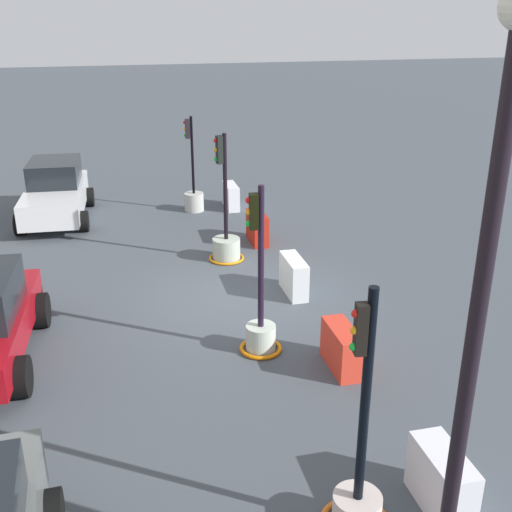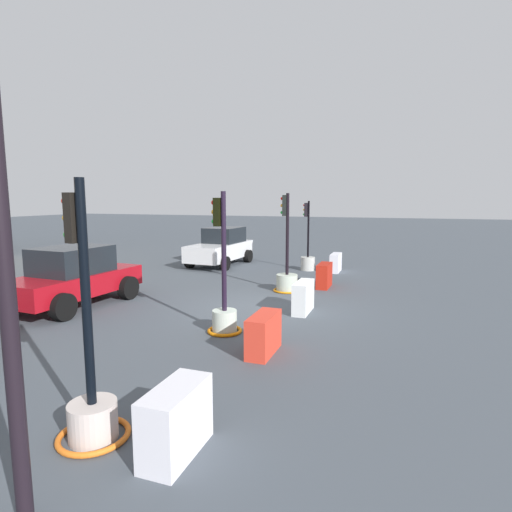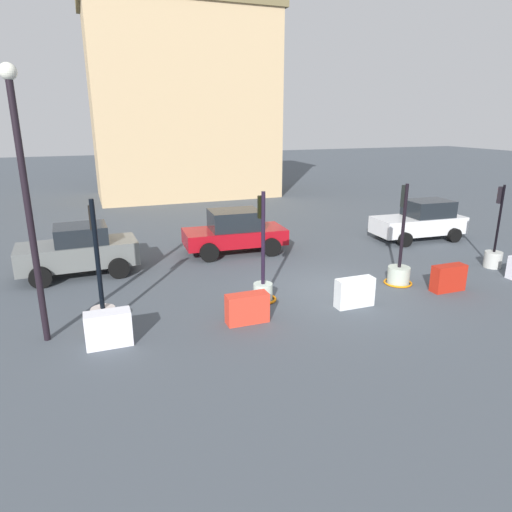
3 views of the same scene
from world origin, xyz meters
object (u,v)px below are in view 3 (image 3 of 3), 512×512
traffic_light_3 (494,253)px  construction_barrier_0 (109,329)px  traffic_light_0 (102,306)px  construction_barrier_3 (448,278)px  traffic_light_2 (399,269)px  construction_barrier_2 (355,292)px  traffic_light_1 (263,280)px  car_red_compact (235,232)px  car_grey_saloon (79,251)px  street_lamp_post (25,186)px  car_white_van (421,221)px  construction_barrier_1 (247,308)px

traffic_light_3 → construction_barrier_0: size_ratio=2.82×
traffic_light_0 → construction_barrier_0: size_ratio=3.14×
traffic_light_3 → construction_barrier_0: 13.47m
construction_barrier_3 → traffic_light_2: bearing=134.0°
construction_barrier_2 → traffic_light_3: bearing=11.2°
traffic_light_1 → construction_barrier_3: size_ratio=2.98×
construction_barrier_3 → car_red_compact: car_red_compact is taller
traffic_light_0 → construction_barrier_0: traffic_light_0 is taller
car_grey_saloon → car_red_compact: bearing=6.8°
construction_barrier_2 → construction_barrier_3: bearing=0.4°
car_red_compact → traffic_light_0: bearing=-135.4°
traffic_light_3 → construction_barrier_3: 3.50m
traffic_light_2 → construction_barrier_0: 9.18m
car_grey_saloon → street_lamp_post: 5.75m
traffic_light_1 → traffic_light_2: traffic_light_2 is taller
construction_barrier_0 → car_grey_saloon: size_ratio=0.27×
street_lamp_post → construction_barrier_3: bearing=-4.1°
traffic_light_2 → car_grey_saloon: traffic_light_2 is taller
traffic_light_0 → car_white_van: 14.36m
traffic_light_0 → traffic_light_2: size_ratio=1.02×
car_red_compact → car_grey_saloon: 5.88m
traffic_light_1 → car_white_van: bearing=24.4°
construction_barrier_3 → car_white_van: (3.47, 5.50, 0.42)m
construction_barrier_2 → construction_barrier_3: 3.42m
car_grey_saloon → traffic_light_2: bearing=-25.6°
traffic_light_2 → construction_barrier_0: (-9.12, -1.08, -0.08)m
construction_barrier_0 → street_lamp_post: (-1.42, 0.83, 3.34)m
car_grey_saloon → construction_barrier_2: bearing=-38.1°
construction_barrier_0 → car_grey_saloon: 5.77m
car_white_van → car_grey_saloon: car_white_van is taller
construction_barrier_0 → construction_barrier_3: construction_barrier_0 is taller
construction_barrier_0 → street_lamp_post: bearing=149.6°
street_lamp_post → traffic_light_1: bearing=4.7°
traffic_light_3 → car_white_van: bearing=87.1°
traffic_light_0 → car_white_van: traffic_light_0 is taller
construction_barrier_1 → construction_barrier_3: (6.66, -0.04, 0.02)m
traffic_light_2 → traffic_light_3: traffic_light_2 is taller
traffic_light_1 → traffic_light_3: (8.97, -0.03, -0.10)m
construction_barrier_3 → car_red_compact: (-4.92, 6.43, 0.44)m
traffic_light_3 → car_red_compact: bearing=147.9°
traffic_light_1 → car_white_van: size_ratio=0.79×
car_grey_saloon → construction_barrier_0: bearing=-84.0°
traffic_light_0 → traffic_light_3: bearing=0.4°
car_grey_saloon → traffic_light_0: bearing=-83.4°
construction_barrier_1 → construction_barrier_3: 6.66m
traffic_light_1 → construction_barrier_3: bearing=-13.0°
car_white_van → street_lamp_post: street_lamp_post is taller
car_white_van → traffic_light_3: bearing=-92.9°
construction_barrier_2 → street_lamp_post: bearing=174.0°
traffic_light_2 → car_white_van: 6.32m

